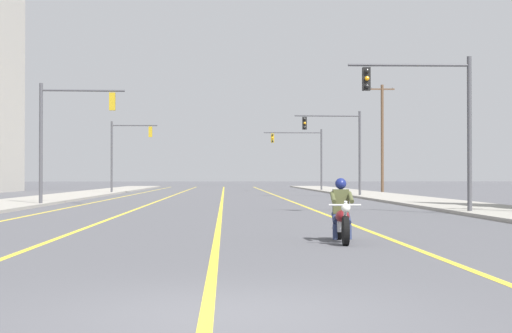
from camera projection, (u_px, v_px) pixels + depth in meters
The scene contains 14 objects.
ground_plane at pixel (228, 314), 8.08m from camera, with size 400.00×400.00×0.00m, color #515156.
lane_stripe_center at pixel (222, 197), 53.03m from camera, with size 0.16×100.00×0.01m, color yellow.
lane_stripe_left at pixel (169, 197), 52.87m from camera, with size 0.16×100.00×0.01m, color yellow.
lane_stripe_right at pixel (280, 197), 53.20m from camera, with size 0.16×100.00×0.01m, color yellow.
lane_stripe_far_left at pixel (120, 197), 52.73m from camera, with size 0.16×100.00×0.01m, color yellow.
sidewalk_kerb_right at pixel (397, 198), 48.51m from camera, with size 4.40×110.00×0.14m, color #9E998E.
sidewalk_kerb_left at pixel (51, 198), 47.58m from camera, with size 4.40×110.00×0.14m, color #9E998E.
motorcycle_with_rider at pixel (342, 216), 16.88m from camera, with size 0.70×2.19×1.46m.
traffic_signal_near_right at pixel (434, 110), 29.03m from camera, with size 4.86×0.37×6.20m.
traffic_signal_near_left at pixel (65, 126), 37.55m from camera, with size 4.27×0.45×6.20m.
traffic_signal_mid_right at pixel (341, 140), 53.44m from camera, with size 4.82×0.45×6.20m.
traffic_signal_mid_left at pixel (125, 147), 63.51m from camera, with size 3.96×0.37×6.20m.
traffic_signal_far_right at pixel (304, 150), 74.10m from camera, with size 5.86×0.37×6.20m.
utility_pole_right_far at pixel (382, 136), 66.62m from camera, with size 2.22×0.26×9.72m.
Camera 1 is at (-0.03, -8.11, 1.50)m, focal length 52.14 mm.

